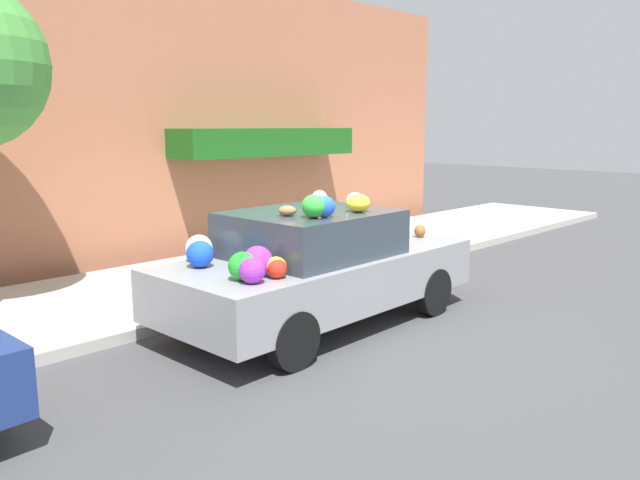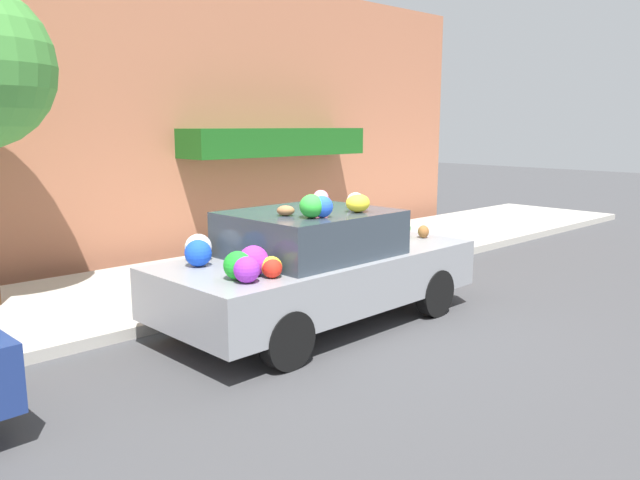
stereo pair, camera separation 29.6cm
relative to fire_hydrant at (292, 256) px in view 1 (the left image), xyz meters
The scene contains 5 objects.
ground_plane 2.03m from the fire_hydrant, 122.08° to the right, with size 60.00×60.00×0.00m, color #424244.
sidewalk_curb 1.53m from the fire_hydrant, 135.64° to the left, with size 24.00×3.20×0.14m.
building_facade 3.98m from the fire_hydrant, 104.85° to the left, with size 18.00×1.20×5.36m.
fire_hydrant is the anchor object (origin of this frame).
art_car 2.02m from the fire_hydrant, 123.83° to the right, with size 4.27×1.96×1.74m.
Camera 1 is at (-5.48, -5.37, 2.51)m, focal length 35.00 mm.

